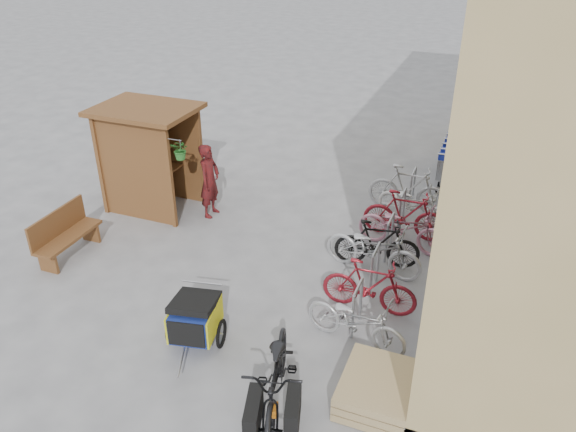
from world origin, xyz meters
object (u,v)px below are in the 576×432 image
at_px(pallet_stack, 378,389).
at_px(child_trailer, 195,317).
at_px(bike_1, 369,286).
at_px(bike_7, 408,189).
at_px(bike_2, 374,249).
at_px(shopping_carts, 455,154).
at_px(bike_5, 405,215).
at_px(bike_0, 356,321).
at_px(bike_6, 414,204).
at_px(bike_4, 403,227).
at_px(kiosk, 145,144).
at_px(bench, 64,233).
at_px(bike_3, 377,244).
at_px(cargo_bike, 277,379).
at_px(person_kiosk, 210,181).

relative_size(pallet_stack, child_trailer, 0.78).
bearing_deg(pallet_stack, child_trailer, 177.14).
bearing_deg(bike_1, bike_7, -0.03).
bearing_deg(bike_2, shopping_carts, -2.71).
bearing_deg(bike_5, bike_0, 177.38).
relative_size(child_trailer, bike_7, 0.84).
distance_m(bike_5, bike_6, 0.68).
height_order(pallet_stack, bike_4, bike_4).
height_order(bike_0, bike_5, bike_5).
bearing_deg(bike_5, child_trailer, 149.83).
distance_m(kiosk, shopping_carts, 7.65).
bearing_deg(pallet_stack, kiosk, 148.34).
relative_size(bench, bike_7, 0.85).
distance_m(pallet_stack, bike_3, 3.48).
xyz_separation_m(shopping_carts, bike_0, (-0.61, -7.10, -0.18)).
bearing_deg(kiosk, bike_3, -5.35).
height_order(kiosk, cargo_bike, kiosk).
relative_size(bike_4, bike_5, 1.07).
bearing_deg(child_trailer, kiosk, 119.90).
bearing_deg(bike_2, bike_7, 4.54).
xyz_separation_m(shopping_carts, bike_5, (-0.56, -3.50, -0.10)).
distance_m(bike_1, bike_7, 3.91).
bearing_deg(shopping_carts, person_kiosk, -139.51).
bearing_deg(child_trailer, pallet_stack, -14.45).
relative_size(shopping_carts, bike_7, 1.31).
bearing_deg(pallet_stack, bike_2, 105.32).
distance_m(bike_1, bike_3, 1.42).
xyz_separation_m(cargo_bike, person_kiosk, (-3.56, 4.69, 0.29)).
distance_m(kiosk, bike_7, 5.97).
distance_m(kiosk, bike_6, 6.05).
height_order(shopping_carts, child_trailer, shopping_carts).
relative_size(bike_1, bike_5, 0.93).
distance_m(bike_3, bike_5, 1.31).
xyz_separation_m(bench, bike_0, (6.07, -0.41, -0.05)).
xyz_separation_m(pallet_stack, child_trailer, (-2.99, 0.15, 0.28)).
xyz_separation_m(bike_3, bike_5, (0.28, 1.28, 0.04)).
height_order(cargo_bike, bike_2, cargo_bike).
distance_m(kiosk, child_trailer, 5.08).
distance_m(bike_0, bike_6, 4.27).
bearing_deg(bike_1, pallet_stack, -163.50).
bearing_deg(shopping_carts, bike_7, -108.04).
bearing_deg(cargo_bike, kiosk, 121.68).
height_order(cargo_bike, bike_5, cargo_bike).
distance_m(child_trailer, cargo_bike, 1.92).
distance_m(child_trailer, bike_1, 2.96).
bearing_deg(bike_5, shopping_carts, -10.99).
distance_m(child_trailer, bike_6, 5.73).
bearing_deg(bike_6, bike_0, -162.75).
relative_size(kiosk, bike_6, 1.43).
height_order(child_trailer, bike_3, bike_3).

